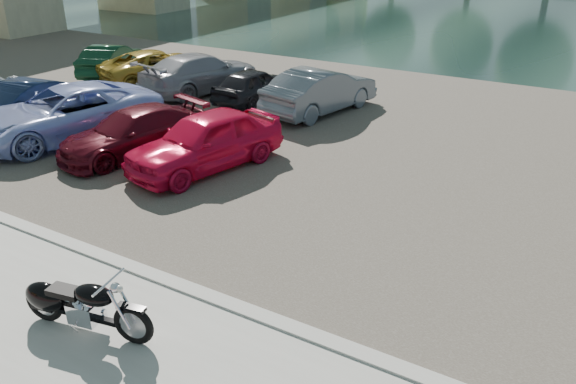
% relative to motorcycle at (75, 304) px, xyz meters
% --- Properties ---
extents(ground, '(200.00, 200.00, 0.00)m').
position_rel_motorcycle_xyz_m(ground, '(1.19, -0.31, -0.56)').
color(ground, '#595447').
rests_on(ground, ground).
extents(kerb, '(60.00, 0.30, 0.14)m').
position_rel_motorcycle_xyz_m(kerb, '(1.19, 1.69, -0.49)').
color(kerb, '#A3A199').
rests_on(kerb, ground).
extents(parking_lot, '(60.00, 18.00, 0.04)m').
position_rel_motorcycle_xyz_m(parking_lot, '(1.19, 10.69, -0.54)').
color(parking_lot, '#48423A').
rests_on(parking_lot, ground).
extents(river, '(120.00, 40.00, 0.00)m').
position_rel_motorcycle_xyz_m(river, '(1.19, 39.69, -0.56)').
color(river, '#182B2A').
rests_on(river, ground).
extents(motorcycle, '(2.31, 0.85, 1.05)m').
position_rel_motorcycle_xyz_m(motorcycle, '(0.00, 0.00, 0.00)').
color(motorcycle, black).
rests_on(motorcycle, promenade).
extents(car_1, '(1.87, 4.23, 1.35)m').
position_rel_motorcycle_xyz_m(car_1, '(-9.78, 6.13, 0.15)').
color(car_1, '#121E39').
rests_on(car_1, parking_lot).
extents(car_2, '(4.15, 6.08, 1.54)m').
position_rel_motorcycle_xyz_m(car_2, '(-7.44, 6.10, 0.25)').
color(car_2, '#A0AFE9').
rests_on(car_2, parking_lot).
extents(car_3, '(2.82, 4.62, 1.25)m').
position_rel_motorcycle_xyz_m(car_3, '(-4.79, 6.15, 0.10)').
color(car_3, '#500B16').
rests_on(car_3, parking_lot).
extents(car_4, '(2.79, 4.71, 1.50)m').
position_rel_motorcycle_xyz_m(car_4, '(-2.42, 6.36, 0.23)').
color(car_4, red).
rests_on(car_4, parking_lot).
extents(car_5, '(2.75, 4.18, 1.30)m').
position_rel_motorcycle_xyz_m(car_5, '(-12.40, 12.56, 0.13)').
color(car_5, '#0D321D').
rests_on(car_5, parking_lot).
extents(car_6, '(3.66, 5.13, 1.30)m').
position_rel_motorcycle_xyz_m(car_6, '(-9.84, 12.68, 0.13)').
color(car_6, '#AD8B28').
rests_on(car_6, parking_lot).
extents(car_7, '(3.02, 5.41, 1.48)m').
position_rel_motorcycle_xyz_m(car_7, '(-7.32, 12.34, 0.22)').
color(car_7, '#98979F').
rests_on(car_7, parking_lot).
extents(car_8, '(1.58, 3.65, 1.23)m').
position_rel_motorcycle_xyz_m(car_8, '(-4.85, 12.23, 0.09)').
color(car_8, black).
rests_on(car_8, parking_lot).
extents(car_9, '(2.49, 4.80, 1.50)m').
position_rel_motorcycle_xyz_m(car_9, '(-2.14, 12.32, 0.23)').
color(car_9, slate).
rests_on(car_9, parking_lot).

